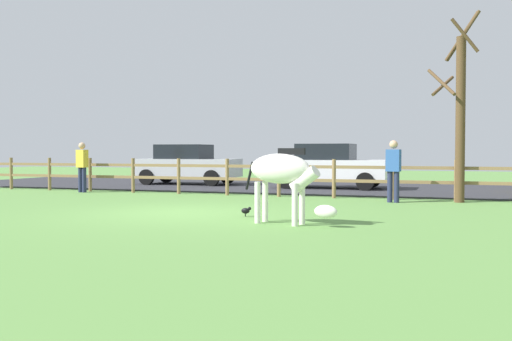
# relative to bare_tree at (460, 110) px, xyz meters

# --- Properties ---
(ground_plane) EXTENTS (60.00, 60.00, 0.00)m
(ground_plane) POSITION_rel_bare_tree_xyz_m (-5.69, -4.79, -2.45)
(ground_plane) COLOR #5B8C42
(parking_asphalt) EXTENTS (28.00, 7.40, 0.05)m
(parking_asphalt) POSITION_rel_bare_tree_xyz_m (-5.69, 4.51, -2.42)
(parking_asphalt) COLOR #2D2D33
(parking_asphalt) RESTS_ON ground_plane
(paddock_fence) EXTENTS (21.72, 0.11, 1.12)m
(paddock_fence) POSITION_rel_bare_tree_xyz_m (-5.88, 0.21, -1.81)
(paddock_fence) COLOR olive
(paddock_fence) RESTS_ON ground_plane
(bare_tree) EXTENTS (1.35, 1.59, 5.10)m
(bare_tree) POSITION_rel_bare_tree_xyz_m (0.00, 0.00, 0.00)
(bare_tree) COLOR #513A23
(bare_tree) RESTS_ON ground_plane
(zebra) EXTENTS (1.91, 0.74, 1.41)m
(zebra) POSITION_rel_bare_tree_xyz_m (-3.02, -5.94, -1.52)
(zebra) COLOR white
(zebra) RESTS_ON ground_plane
(crow_on_grass) EXTENTS (0.22, 0.10, 0.20)m
(crow_on_grass) POSITION_rel_bare_tree_xyz_m (-4.11, -5.03, -2.32)
(crow_on_grass) COLOR black
(crow_on_grass) RESTS_ON ground_plane
(parked_car_silver) EXTENTS (4.06, 2.01, 1.56)m
(parked_car_silver) POSITION_rel_bare_tree_xyz_m (-10.14, 4.32, -1.61)
(parked_car_silver) COLOR #B7BABF
(parked_car_silver) RESTS_ON parking_asphalt
(parked_car_white) EXTENTS (4.02, 1.91, 1.56)m
(parked_car_white) POSITION_rel_bare_tree_xyz_m (-4.34, 3.85, -1.61)
(parked_car_white) COLOR white
(parked_car_white) RESTS_ON parking_asphalt
(visitor_left_of_tree) EXTENTS (0.40, 0.29, 1.64)m
(visitor_left_of_tree) POSITION_rel_bare_tree_xyz_m (-11.67, -0.25, -1.54)
(visitor_left_of_tree) COLOR #232847
(visitor_left_of_tree) RESTS_ON ground_plane
(visitor_right_of_tree) EXTENTS (0.39, 0.28, 1.64)m
(visitor_right_of_tree) POSITION_rel_bare_tree_xyz_m (-1.62, -0.63, -1.54)
(visitor_right_of_tree) COLOR #232847
(visitor_right_of_tree) RESTS_ON ground_plane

